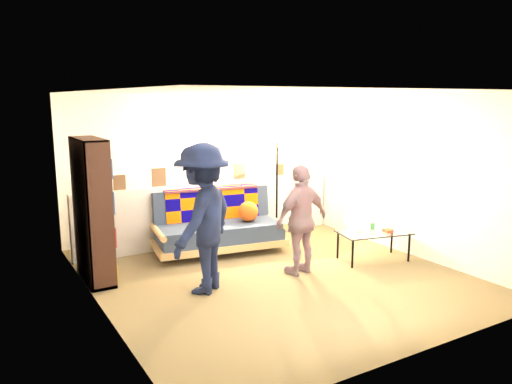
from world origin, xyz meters
TOP-DOWN VIEW (x-y plane):
  - ground at (0.00, 0.00)m, footprint 5.00×5.00m
  - room_shell at (0.00, 0.47)m, footprint 4.60×5.05m
  - half_wall_ledge at (0.00, 1.80)m, footprint 4.45×0.15m
  - ledge_decor at (-0.23, 1.78)m, footprint 2.97×0.02m
  - futon_sofa at (-0.16, 1.27)m, footprint 2.07×1.20m
  - bookshelf at (-2.08, 0.97)m, footprint 0.31×0.92m
  - coffee_table at (1.59, -0.27)m, footprint 1.11×0.76m
  - floor_lamp at (1.07, 1.55)m, footprint 0.39×0.32m
  - person_left at (-1.03, -0.09)m, footprint 1.33×1.25m
  - person_right at (0.35, -0.19)m, footprint 0.91×0.49m

SIDE VIEW (x-z plane):
  - ground at x=0.00m, z-range 0.00..0.00m
  - futon_sofa at x=-0.16m, z-range -0.03..0.81m
  - coffee_table at x=1.59m, z-range 0.13..0.66m
  - half_wall_ledge at x=0.00m, z-range 0.00..1.00m
  - person_right at x=0.35m, z-range 0.00..1.47m
  - bookshelf at x=-2.08m, z-range -0.06..1.78m
  - person_left at x=-1.03m, z-range 0.00..1.81m
  - ledge_decor at x=-0.23m, z-range 0.95..1.40m
  - floor_lamp at x=1.07m, z-range 0.35..2.01m
  - room_shell at x=0.00m, z-range 0.45..2.90m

